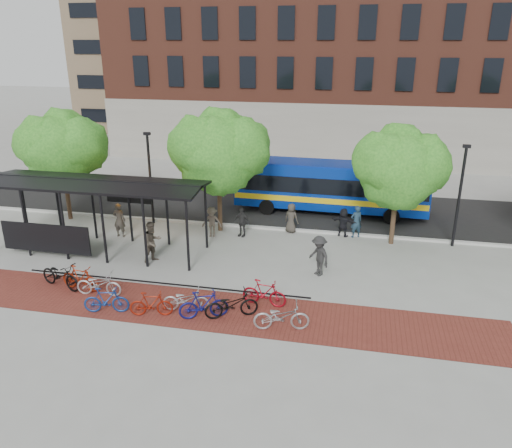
% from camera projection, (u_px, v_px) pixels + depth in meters
% --- Properties ---
extents(ground, '(160.00, 160.00, 0.00)m').
position_uv_depth(ground, '(263.00, 259.00, 23.50)').
color(ground, '#9E9E99').
rests_on(ground, ground).
extents(asphalt_street, '(160.00, 8.00, 0.01)m').
position_uv_depth(asphalt_street, '(288.00, 207.00, 30.84)').
color(asphalt_street, black).
rests_on(asphalt_street, ground).
extents(curb, '(160.00, 0.25, 0.12)m').
position_uv_depth(curb, '(277.00, 229.00, 27.15)').
color(curb, '#B7B7B2').
rests_on(curb, ground).
extents(brick_strip, '(24.00, 3.00, 0.01)m').
position_uv_depth(brick_strip, '(187.00, 307.00, 19.30)').
color(brick_strip, maroon).
rests_on(brick_strip, ground).
extents(bike_rack_rail, '(12.00, 0.05, 0.95)m').
position_uv_depth(bike_rack_rail, '(164.00, 293.00, 20.38)').
color(bike_rack_rail, black).
rests_on(bike_rack_rail, ground).
extents(building_brick, '(55.00, 14.00, 20.00)m').
position_uv_depth(building_brick, '(440.00, 36.00, 41.93)').
color(building_brick, brown).
rests_on(building_brick, ground).
extents(bus_shelter, '(10.60, 3.07, 3.60)m').
position_uv_depth(bus_shelter, '(93.00, 191.00, 23.60)').
color(bus_shelter, black).
rests_on(bus_shelter, ground).
extents(tree_a, '(4.90, 4.00, 6.18)m').
position_uv_depth(tree_a, '(63.00, 146.00, 27.41)').
color(tree_a, '#382619').
rests_on(tree_a, ground).
extents(tree_b, '(5.15, 4.20, 6.47)m').
position_uv_depth(tree_b, '(220.00, 149.00, 25.58)').
color(tree_b, '#382619').
rests_on(tree_b, ground).
extents(tree_c, '(4.66, 3.80, 5.92)m').
position_uv_depth(tree_c, '(401.00, 165.00, 23.98)').
color(tree_c, '#382619').
rests_on(tree_c, ground).
extents(lamp_post_left, '(0.35, 0.20, 5.12)m').
position_uv_depth(lamp_post_left, '(150.00, 176.00, 27.20)').
color(lamp_post_left, black).
rests_on(lamp_post_left, ground).
extents(lamp_post_right, '(0.35, 0.20, 5.12)m').
position_uv_depth(lamp_post_right, '(460.00, 193.00, 24.10)').
color(lamp_post_right, black).
rests_on(lamp_post_right, ground).
extents(bus, '(11.21, 2.87, 3.01)m').
position_uv_depth(bus, '(331.00, 185.00, 29.30)').
color(bus, '#082DA1').
rests_on(bus, ground).
extents(bike_0, '(2.26, 1.38, 1.12)m').
position_uv_depth(bike_0, '(60.00, 275.00, 20.66)').
color(bike_0, black).
rests_on(bike_0, ground).
extents(bike_1, '(1.84, 0.77, 1.07)m').
position_uv_depth(bike_1, '(80.00, 278.00, 20.47)').
color(bike_1, '#9F280E').
rests_on(bike_1, ground).
extents(bike_2, '(1.92, 0.79, 0.99)m').
position_uv_depth(bike_2, '(99.00, 284.00, 20.06)').
color(bike_2, '#AFAFB1').
rests_on(bike_2, ground).
extents(bike_3, '(1.79, 0.85, 1.04)m').
position_uv_depth(bike_3, '(106.00, 300.00, 18.77)').
color(bike_3, navy).
rests_on(bike_3, ground).
extents(bike_5, '(1.70, 0.81, 0.98)m').
position_uv_depth(bike_5, '(151.00, 304.00, 18.56)').
color(bike_5, maroon).
rests_on(bike_5, ground).
extents(bike_6, '(1.85, 0.92, 0.93)m').
position_uv_depth(bike_6, '(186.00, 299.00, 18.94)').
color(bike_6, '#A8A8AB').
rests_on(bike_6, ground).
extents(bike_7, '(1.91, 1.19, 1.11)m').
position_uv_depth(bike_7, '(204.00, 305.00, 18.37)').
color(bike_7, navy).
rests_on(bike_7, ground).
extents(bike_8, '(2.12, 1.48, 1.06)m').
position_uv_depth(bike_8, '(231.00, 304.00, 18.45)').
color(bike_8, black).
rests_on(bike_8, ground).
extents(bike_9, '(1.83, 0.72, 1.07)m').
position_uv_depth(bike_9, '(264.00, 293.00, 19.28)').
color(bike_9, maroon).
rests_on(bike_9, ground).
extents(bike_10, '(2.10, 1.09, 1.05)m').
position_uv_depth(bike_10, '(281.00, 316.00, 17.66)').
color(bike_10, '#949396').
rests_on(bike_10, ground).
extents(pedestrian_1, '(0.67, 0.44, 1.81)m').
position_uv_depth(pedestrian_1, '(119.00, 220.00, 25.97)').
color(pedestrian_1, '#443F37').
rests_on(pedestrian_1, ground).
extents(pedestrian_3, '(1.12, 0.74, 1.61)m').
position_uv_depth(pedestrian_3, '(212.00, 222.00, 25.98)').
color(pedestrian_3, '#51473C').
rests_on(pedestrian_3, ground).
extents(pedestrian_4, '(1.00, 0.66, 1.58)m').
position_uv_depth(pedestrian_4, '(242.00, 222.00, 26.03)').
color(pedestrian_4, '#292929').
rests_on(pedestrian_4, ground).
extents(pedestrian_5, '(1.49, 0.88, 1.53)m').
position_uv_depth(pedestrian_5, '(343.00, 222.00, 26.03)').
color(pedestrian_5, black).
rests_on(pedestrian_5, ground).
extents(pedestrian_6, '(0.92, 0.76, 1.60)m').
position_uv_depth(pedestrian_6, '(291.00, 218.00, 26.55)').
color(pedestrian_6, '#3A352F').
rests_on(pedestrian_6, ground).
extents(pedestrian_7, '(0.75, 0.66, 1.73)m').
position_uv_depth(pedestrian_7, '(356.00, 222.00, 25.87)').
color(pedestrian_7, '#1F364A').
rests_on(pedestrian_7, ground).
extents(pedestrian_8, '(1.11, 1.19, 1.96)m').
position_uv_depth(pedestrian_8, '(153.00, 242.00, 22.97)').
color(pedestrian_8, '#51483C').
rests_on(pedestrian_8, ground).
extents(pedestrian_9, '(1.30, 1.31, 1.82)m').
position_uv_depth(pedestrian_9, '(319.00, 256.00, 21.67)').
color(pedestrian_9, '#252525').
rests_on(pedestrian_9, ground).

